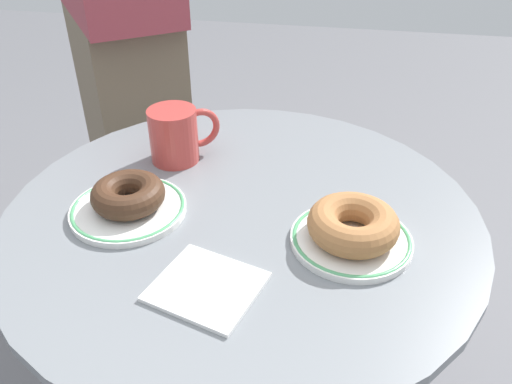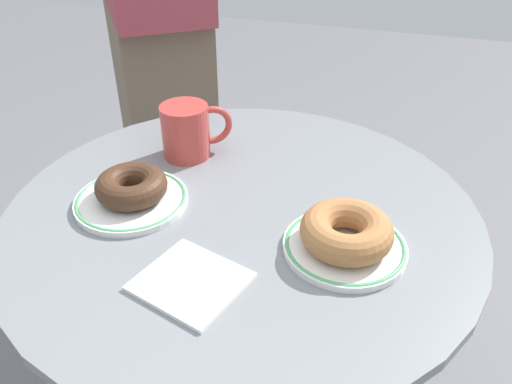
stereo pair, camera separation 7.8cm
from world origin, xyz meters
TOP-DOWN VIEW (x-y plane):
  - cafe_table at (0.00, 0.00)m, footprint 0.73×0.73m
  - plate_left at (-0.17, -0.04)m, footprint 0.18×0.18m
  - plate_right at (0.17, -0.05)m, footprint 0.17×0.17m
  - donut_chocolate at (-0.17, -0.04)m, footprint 0.16×0.16m
  - donut_cinnamon at (0.17, -0.05)m, footprint 0.13×0.13m
  - paper_napkin at (-0.01, -0.18)m, footprint 0.16×0.15m
  - coffee_mug at (-0.14, 0.13)m, footprint 0.12×0.09m
  - person_figure at (-0.43, 0.58)m, footprint 0.43×0.48m

SIDE VIEW (x-z plane):
  - cafe_table at x=0.00m, z-range 0.15..0.86m
  - paper_napkin at x=-0.01m, z-range 0.71..0.72m
  - plate_right at x=0.17m, z-range 0.71..0.72m
  - plate_left at x=-0.17m, z-range 0.71..0.72m
  - donut_chocolate at x=-0.17m, z-range 0.72..0.76m
  - donut_cinnamon at x=0.17m, z-range 0.72..0.77m
  - coffee_mug at x=-0.14m, z-range 0.71..0.81m
  - person_figure at x=-0.43m, z-range -0.02..1.61m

